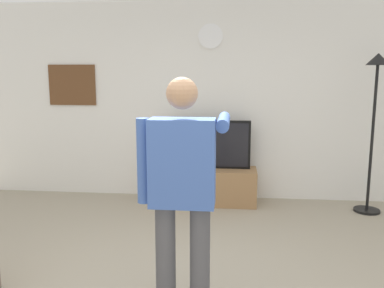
{
  "coord_description": "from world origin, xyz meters",
  "views": [
    {
      "loc": [
        0.44,
        -2.7,
        1.73
      ],
      "look_at": [
        0.03,
        1.2,
        1.05
      ],
      "focal_mm": 38.11,
      "sensor_mm": 36.0,
      "label": 1
    }
  ],
  "objects_px": {
    "tv_stand": "(208,186)",
    "wall_clock": "(211,36)",
    "floor_lamp": "(375,100)",
    "television": "(209,144)",
    "person_standing_nearer_lamp": "(183,186)",
    "framed_picture": "(72,85)"
  },
  "relations": [
    {
      "from": "tv_stand",
      "to": "wall_clock",
      "type": "bearing_deg",
      "value": 90.0
    },
    {
      "from": "tv_stand",
      "to": "floor_lamp",
      "type": "bearing_deg",
      "value": -4.05
    },
    {
      "from": "tv_stand",
      "to": "wall_clock",
      "type": "height_order",
      "value": "wall_clock"
    },
    {
      "from": "tv_stand",
      "to": "television",
      "type": "distance_m",
      "value": 0.56
    },
    {
      "from": "television",
      "to": "person_standing_nearer_lamp",
      "type": "bearing_deg",
      "value": -90.14
    },
    {
      "from": "tv_stand",
      "to": "wall_clock",
      "type": "distance_m",
      "value": 2.0
    },
    {
      "from": "television",
      "to": "wall_clock",
      "type": "bearing_deg",
      "value": 90.0
    },
    {
      "from": "wall_clock",
      "to": "floor_lamp",
      "type": "height_order",
      "value": "wall_clock"
    },
    {
      "from": "tv_stand",
      "to": "floor_lamp",
      "type": "height_order",
      "value": "floor_lamp"
    },
    {
      "from": "tv_stand",
      "to": "person_standing_nearer_lamp",
      "type": "height_order",
      "value": "person_standing_nearer_lamp"
    },
    {
      "from": "floor_lamp",
      "to": "tv_stand",
      "type": "bearing_deg",
      "value": 175.95
    },
    {
      "from": "wall_clock",
      "to": "tv_stand",
      "type": "bearing_deg",
      "value": -90.0
    },
    {
      "from": "wall_clock",
      "to": "floor_lamp",
      "type": "bearing_deg",
      "value": -12.07
    },
    {
      "from": "tv_stand",
      "to": "television",
      "type": "height_order",
      "value": "television"
    },
    {
      "from": "framed_picture",
      "to": "floor_lamp",
      "type": "bearing_deg",
      "value": -6.3
    },
    {
      "from": "wall_clock",
      "to": "framed_picture",
      "type": "bearing_deg",
      "value": 179.85
    },
    {
      "from": "television",
      "to": "wall_clock",
      "type": "height_order",
      "value": "wall_clock"
    },
    {
      "from": "wall_clock",
      "to": "person_standing_nearer_lamp",
      "type": "height_order",
      "value": "wall_clock"
    },
    {
      "from": "floor_lamp",
      "to": "person_standing_nearer_lamp",
      "type": "height_order",
      "value": "floor_lamp"
    },
    {
      "from": "tv_stand",
      "to": "wall_clock",
      "type": "xyz_separation_m",
      "value": [
        0.0,
        0.29,
        1.98
      ]
    },
    {
      "from": "tv_stand",
      "to": "framed_picture",
      "type": "bearing_deg",
      "value": 171.39
    },
    {
      "from": "television",
      "to": "floor_lamp",
      "type": "relative_size",
      "value": 0.56
    }
  ]
}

